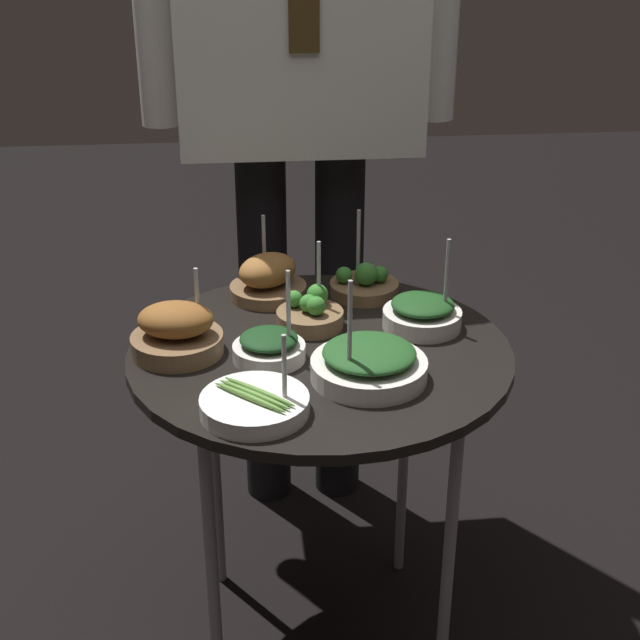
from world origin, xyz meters
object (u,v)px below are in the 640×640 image
bowl_roast_back_left (268,279)px  waiter_figure (299,25)px  bowl_spinach_front_right (269,347)px  bowl_roast_mid_right (177,332)px  bowl_broccoli_near_rim (310,313)px  bowl_asparagus_front_center (255,404)px  bowl_spinach_back_right (369,363)px  serving_cart (320,373)px  bowl_broccoli_front_left (364,284)px  bowl_spinach_center (422,314)px

bowl_roast_back_left → waiter_figure: waiter_figure is taller
bowl_spinach_front_right → bowl_roast_mid_right: size_ratio=1.03×
bowl_broccoli_near_rim → bowl_spinach_front_right: size_ratio=0.94×
bowl_asparagus_front_center → bowl_roast_mid_right: size_ratio=1.06×
bowl_spinach_front_right → bowl_spinach_back_right: size_ratio=0.85×
serving_cart → bowl_roast_mid_right: size_ratio=4.25×
bowl_asparagus_front_center → bowl_broccoli_near_rim: bearing=69.5°
bowl_spinach_front_right → bowl_asparagus_front_center: (-0.03, -0.16, -0.01)m
bowl_roast_back_left → bowl_broccoli_near_rim: bearing=-63.4°
bowl_broccoli_near_rim → bowl_broccoli_front_left: bowl_broccoli_front_left is taller
bowl_spinach_back_right → bowl_roast_back_left: (-0.14, 0.33, 0.01)m
bowl_roast_back_left → bowl_broccoli_front_left: bearing=-3.1°
bowl_broccoli_near_rim → bowl_roast_mid_right: 0.24m
bowl_roast_mid_right → bowl_roast_back_left: 0.26m
bowl_spinach_front_right → bowl_spinach_center: size_ratio=0.95×
serving_cart → waiter_figure: bearing=88.9°
bowl_spinach_center → waiter_figure: size_ratio=0.09×
bowl_spinach_back_right → bowl_roast_mid_right: size_ratio=1.20×
bowl_spinach_front_right → bowl_roast_back_left: bearing=87.7°
bowl_broccoli_near_rim → waiter_figure: 0.59m
bowl_roast_mid_right → waiter_figure: size_ratio=0.09×
bowl_spinach_front_right → bowl_roast_back_left: size_ratio=1.05×
serving_cart → bowl_roast_back_left: size_ratio=4.36×
serving_cart → bowl_spinach_front_right: 0.11m
bowl_asparagus_front_center → bowl_roast_back_left: bowl_roast_back_left is taller
serving_cart → bowl_broccoli_near_rim: size_ratio=4.39×
serving_cart → bowl_asparagus_front_center: (-0.11, -0.20, 0.06)m
bowl_spinach_back_right → waiter_figure: bearing=95.1°
bowl_broccoli_near_rim → bowl_asparagus_front_center: bowl_broccoli_near_rim is taller
serving_cart → bowl_roast_back_left: bearing=108.9°
serving_cart → bowl_spinach_center: bowl_spinach_center is taller
bowl_roast_mid_right → bowl_broccoli_near_rim: bearing=19.7°
bowl_asparagus_front_center → bowl_roast_mid_right: (-0.12, 0.20, 0.02)m
bowl_broccoli_near_rim → bowl_spinach_front_right: (-0.08, -0.12, -0.00)m
waiter_figure → bowl_broccoli_front_left: bearing=-72.1°
bowl_spinach_back_right → bowl_roast_back_left: size_ratio=1.23×
bowl_roast_back_left → bowl_asparagus_front_center: bearing=-95.4°
bowl_broccoli_near_rim → bowl_spinach_center: size_ratio=0.89×
serving_cart → bowl_roast_mid_right: 0.25m
bowl_broccoli_near_rim → bowl_spinach_center: bearing=-7.7°
waiter_figure → bowl_roast_back_left: bearing=-106.7°
bowl_spinach_back_right → bowl_asparagus_front_center: bearing=-154.5°
bowl_broccoli_near_rim → bowl_roast_mid_right: (-0.22, -0.08, 0.01)m
bowl_spinach_center → bowl_broccoli_front_left: 0.17m
bowl_spinach_center → bowl_roast_back_left: 0.30m
bowl_roast_back_left → serving_cart: bearing=-71.1°
bowl_broccoli_near_rim → bowl_roast_back_left: (-0.07, 0.13, 0.01)m
bowl_broccoli_near_rim → bowl_broccoli_front_left: size_ratio=0.94×
bowl_roast_mid_right → bowl_roast_back_left: bearing=53.5°
bowl_roast_back_left → bowl_roast_mid_right: bearing=-126.5°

